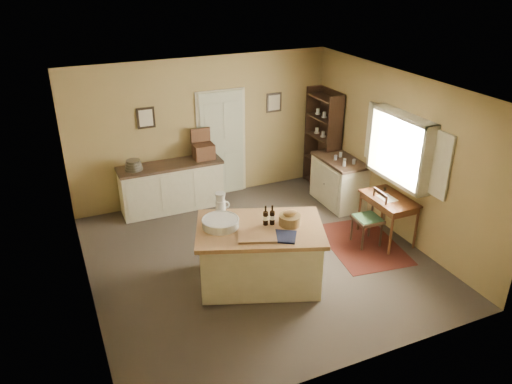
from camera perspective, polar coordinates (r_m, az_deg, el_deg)
ground at (r=7.90m, az=0.17°, el=-7.59°), size 5.00×5.00×0.00m
wall_back at (r=9.44m, az=-6.04°, el=7.06°), size 5.00×0.10×2.70m
wall_front at (r=5.35m, az=11.26°, el=-8.71°), size 5.00×0.10×2.70m
wall_left at (r=6.74m, az=-19.65°, el=-2.21°), size 0.10×5.00×2.70m
wall_right at (r=8.51m, az=15.80°, el=4.11°), size 0.10×5.00×2.70m
ceiling at (r=6.81m, az=0.20°, el=11.80°), size 5.00×5.00×0.00m
door at (r=9.61m, az=-3.92°, el=5.63°), size 0.97×0.06×2.11m
framed_prints at (r=9.37m, az=-4.93°, el=9.34°), size 2.82×0.02×0.38m
window at (r=8.25m, az=16.40°, el=4.85°), size 0.25×1.99×1.12m
work_island at (r=7.13m, az=0.36°, el=-7.00°), size 2.04×1.69×1.20m
sideboard at (r=9.30m, az=-9.57°, el=0.79°), size 1.89×0.54×1.18m
rug at (r=8.44m, az=12.02°, el=-5.83°), size 1.31×1.74×0.01m
writing_desk at (r=8.38m, az=14.95°, el=-1.21°), size 0.57×0.93×0.82m
desk_chair at (r=8.26m, az=12.63°, el=-3.06°), size 0.44×0.44×0.90m
right_cabinet at (r=9.54m, az=9.44°, el=1.28°), size 0.63×1.13×0.99m
shelving_unit at (r=10.06m, az=7.85°, el=5.96°), size 0.34×0.89×1.98m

